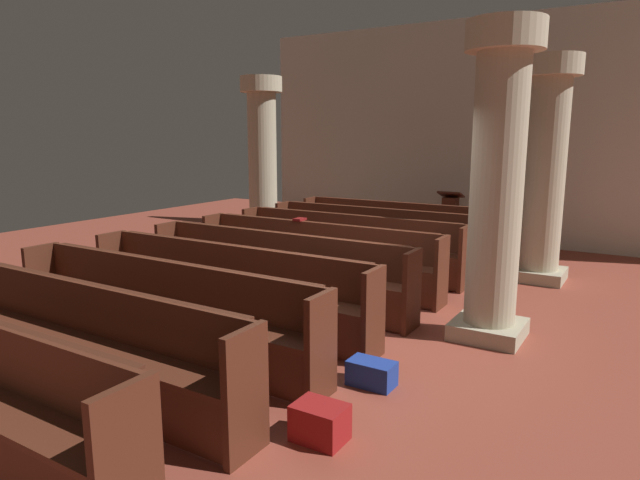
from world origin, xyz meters
name	(u,v)px	position (x,y,z in m)	size (l,w,h in m)	color
ground_plane	(335,323)	(0.00, 0.00, 0.00)	(19.20, 19.20, 0.00)	brown
back_wall	(484,133)	(0.00, 6.08, 2.25)	(10.00, 0.16, 4.50)	beige
pew_row_0	(396,225)	(-1.05, 4.18, 0.51)	(3.91, 0.47, 0.93)	#562819
pew_row_1	(374,233)	(-1.05, 3.20, 0.51)	(3.91, 0.46, 0.93)	#562819
pew_row_2	(347,242)	(-1.05, 2.21, 0.51)	(3.91, 0.46, 0.93)	#562819
pew_row_3	(314,253)	(-1.05, 1.23, 0.51)	(3.91, 0.47, 0.93)	#562819
pew_row_4	(274,267)	(-1.05, 0.24, 0.51)	(3.91, 0.46, 0.93)	#562819
pew_row_5	(224,284)	(-1.05, -0.74, 0.51)	(3.91, 0.46, 0.93)	#562819
pew_row_6	(159,306)	(-1.05, -1.73, 0.51)	(3.91, 0.47, 0.93)	#562819
pew_row_7	(72,336)	(-1.05, -2.71, 0.51)	(3.91, 0.46, 0.93)	#562819
pillar_aisle_side	(546,167)	(1.68, 3.37, 1.74)	(0.83, 0.83, 3.33)	tan
pillar_far_side	(262,158)	(-3.73, 3.55, 1.74)	(0.83, 0.83, 3.33)	tan
pillar_aisle_rear	(497,180)	(1.68, 0.49, 1.74)	(0.79, 0.79, 3.33)	tan
lectern	(450,221)	(-0.46, 5.54, 0.45)	(0.48, 0.45, 1.08)	#411E13
hymn_book	(300,219)	(-1.43, 1.42, 0.95)	(0.14, 0.19, 0.04)	maroon
kneeler_box_blue	(372,373)	(1.11, -1.27, 0.11)	(0.41, 0.25, 0.22)	navy
kneeler_box_red	(320,422)	(1.18, -2.28, 0.14)	(0.38, 0.29, 0.27)	maroon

